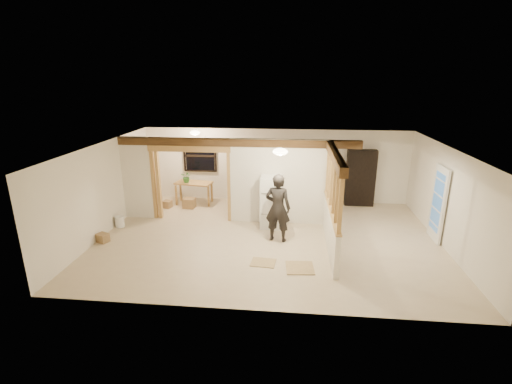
# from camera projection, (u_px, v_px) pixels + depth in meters

# --- Properties ---
(floor) EXTENTS (9.00, 6.50, 0.01)m
(floor) POSITION_uv_depth(u_px,v_px,m) (268.00, 238.00, 10.02)
(floor) COLOR #C5B393
(floor) RESTS_ON ground
(ceiling) EXTENTS (9.00, 6.50, 0.01)m
(ceiling) POSITION_uv_depth(u_px,v_px,m) (269.00, 147.00, 9.27)
(ceiling) COLOR white
(wall_back) EXTENTS (9.00, 0.01, 2.50)m
(wall_back) POSITION_uv_depth(u_px,v_px,m) (275.00, 166.00, 12.73)
(wall_back) COLOR silver
(wall_back) RESTS_ON floor
(wall_front) EXTENTS (9.00, 0.01, 2.50)m
(wall_front) POSITION_uv_depth(u_px,v_px,m) (256.00, 250.00, 6.55)
(wall_front) COLOR silver
(wall_front) RESTS_ON floor
(wall_left) EXTENTS (0.01, 6.50, 2.50)m
(wall_left) POSITION_uv_depth(u_px,v_px,m) (104.00, 189.00, 10.07)
(wall_left) COLOR silver
(wall_left) RESTS_ON floor
(wall_right) EXTENTS (0.01, 6.50, 2.50)m
(wall_right) POSITION_uv_depth(u_px,v_px,m) (449.00, 200.00, 9.21)
(wall_right) COLOR silver
(wall_right) RESTS_ON floor
(partition_left_stub) EXTENTS (0.90, 0.12, 2.50)m
(partition_left_stub) POSITION_uv_depth(u_px,v_px,m) (137.00, 178.00, 11.16)
(partition_left_stub) COLOR silver
(partition_left_stub) RESTS_ON floor
(partition_center) EXTENTS (2.80, 0.12, 2.50)m
(partition_center) POSITION_uv_depth(u_px,v_px,m) (278.00, 182.00, 10.76)
(partition_center) COLOR silver
(partition_center) RESTS_ON floor
(doorway_frame) EXTENTS (2.46, 0.14, 2.20)m
(doorway_frame) POSITION_uv_depth(u_px,v_px,m) (191.00, 184.00, 11.05)
(doorway_frame) COLOR #B3894B
(doorway_frame) RESTS_ON floor
(header_beam_back) EXTENTS (7.00, 0.18, 0.22)m
(header_beam_back) POSITION_uv_depth(u_px,v_px,m) (237.00, 143.00, 10.54)
(header_beam_back) COLOR #4B3119
(header_beam_back) RESTS_ON ceiling
(header_beam_right) EXTENTS (0.18, 3.30, 0.22)m
(header_beam_right) POSITION_uv_depth(u_px,v_px,m) (335.00, 156.00, 8.77)
(header_beam_right) COLOR #4B3119
(header_beam_right) RESTS_ON ceiling
(pony_wall) EXTENTS (0.12, 3.20, 1.00)m
(pony_wall) POSITION_uv_depth(u_px,v_px,m) (330.00, 229.00, 9.33)
(pony_wall) COLOR silver
(pony_wall) RESTS_ON floor
(stud_partition) EXTENTS (0.14, 3.20, 1.32)m
(stud_partition) POSITION_uv_depth(u_px,v_px,m) (333.00, 185.00, 8.98)
(stud_partition) COLOR #B3894B
(stud_partition) RESTS_ON pony_wall
(window_back) EXTENTS (1.12, 0.10, 1.10)m
(window_back) POSITION_uv_depth(u_px,v_px,m) (200.00, 156.00, 12.81)
(window_back) COLOR black
(window_back) RESTS_ON wall_back
(french_door) EXTENTS (0.12, 0.86, 2.00)m
(french_door) POSITION_uv_depth(u_px,v_px,m) (438.00, 204.00, 9.67)
(french_door) COLOR white
(french_door) RESTS_ON floor
(ceiling_dome_main) EXTENTS (0.36, 0.36, 0.16)m
(ceiling_dome_main) POSITION_uv_depth(u_px,v_px,m) (280.00, 152.00, 8.77)
(ceiling_dome_main) COLOR #FFEABF
(ceiling_dome_main) RESTS_ON ceiling
(ceiling_dome_util) EXTENTS (0.32, 0.32, 0.14)m
(ceiling_dome_util) POSITION_uv_depth(u_px,v_px,m) (195.00, 133.00, 11.69)
(ceiling_dome_util) COLOR #FFEABF
(ceiling_dome_util) RESTS_ON ceiling
(hanging_bulb) EXTENTS (0.07, 0.07, 0.07)m
(hanging_bulb) POSITION_uv_depth(u_px,v_px,m) (206.00, 146.00, 11.07)
(hanging_bulb) COLOR #FFD88C
(hanging_bulb) RESTS_ON ceiling
(refrigerator) EXTENTS (0.62, 0.60, 1.49)m
(refrigerator) POSITION_uv_depth(u_px,v_px,m) (271.00, 202.00, 10.59)
(refrigerator) COLOR silver
(refrigerator) RESTS_ON floor
(woman) EXTENTS (0.74, 0.55, 1.83)m
(woman) POSITION_uv_depth(u_px,v_px,m) (278.00, 208.00, 9.62)
(woman) COLOR black
(woman) RESTS_ON floor
(work_table) EXTENTS (1.29, 0.79, 0.76)m
(work_table) POSITION_uv_depth(u_px,v_px,m) (194.00, 193.00, 12.65)
(work_table) COLOR #B3894B
(work_table) RESTS_ON floor
(potted_plant) EXTENTS (0.43, 0.40, 0.39)m
(potted_plant) POSITION_uv_depth(u_px,v_px,m) (187.00, 177.00, 12.43)
(potted_plant) COLOR #215B20
(potted_plant) RESTS_ON work_table
(shop_vac) EXTENTS (0.53, 0.53, 0.55)m
(shop_vac) POSITION_uv_depth(u_px,v_px,m) (147.00, 199.00, 12.30)
(shop_vac) COLOR #9C1211
(shop_vac) RESTS_ON floor
(bookshelf) EXTENTS (0.95, 0.32, 1.89)m
(bookshelf) POSITION_uv_depth(u_px,v_px,m) (360.00, 178.00, 12.33)
(bookshelf) COLOR black
(bookshelf) RESTS_ON floor
(bucket) EXTENTS (0.33, 0.33, 0.33)m
(bucket) POSITION_uv_depth(u_px,v_px,m) (120.00, 221.00, 10.73)
(bucket) COLOR white
(bucket) RESTS_ON floor
(box_util_a) EXTENTS (0.40, 0.35, 0.33)m
(box_util_a) POSITION_uv_depth(u_px,v_px,m) (189.00, 203.00, 12.29)
(box_util_a) COLOR olive
(box_util_a) RESTS_ON floor
(box_util_b) EXTENTS (0.31, 0.31, 0.24)m
(box_util_b) POSITION_uv_depth(u_px,v_px,m) (167.00, 204.00, 12.31)
(box_util_b) COLOR olive
(box_util_b) RESTS_ON floor
(box_front) EXTENTS (0.36, 0.33, 0.23)m
(box_front) POSITION_uv_depth(u_px,v_px,m) (103.00, 238.00, 9.75)
(box_front) COLOR olive
(box_front) RESTS_ON floor
(floor_panel_near) EXTENTS (0.67, 0.67, 0.02)m
(floor_panel_near) POSITION_uv_depth(u_px,v_px,m) (300.00, 268.00, 8.45)
(floor_panel_near) COLOR tan
(floor_panel_near) RESTS_ON floor
(floor_panel_far) EXTENTS (0.61, 0.51, 0.02)m
(floor_panel_far) POSITION_uv_depth(u_px,v_px,m) (263.00, 263.00, 8.69)
(floor_panel_far) COLOR tan
(floor_panel_far) RESTS_ON floor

